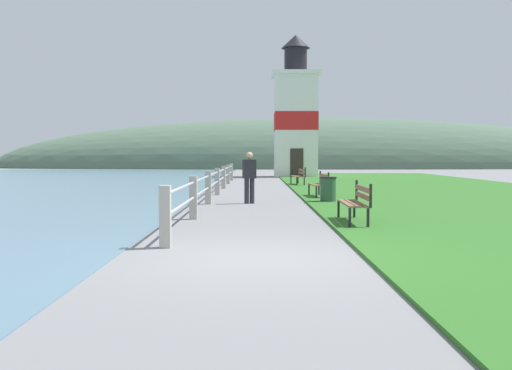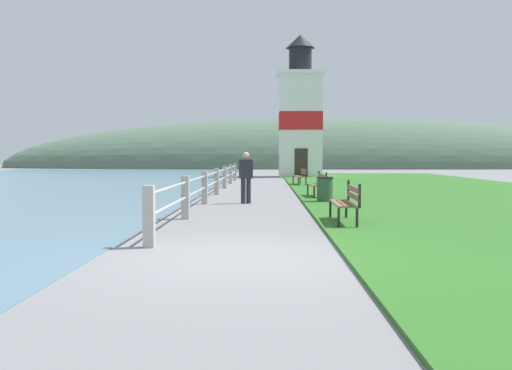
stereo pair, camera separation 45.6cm
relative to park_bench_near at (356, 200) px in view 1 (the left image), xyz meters
The scene contains 10 objects.
ground_plane 4.72m from the park_bench_near, 118.06° to the right, with size 160.00×160.00×0.00m, color slate.
grass_verge 12.51m from the park_bench_near, 64.46° to the left, with size 12.00×46.23×0.06m.
seawall_railing 10.16m from the park_bench_near, 111.32° to the left, with size 0.18×25.38×1.03m.
park_bench_near is the anchor object (origin of this frame).
park_bench_midway 7.83m from the park_bench_near, 89.36° to the left, with size 0.58×1.66×0.94m.
park_bench_far 16.25m from the park_bench_near, 90.09° to the left, with size 0.66×1.80×0.94m.
lighthouse 28.59m from the park_bench_near, 88.77° to the left, with size 3.39×3.39×10.05m.
person_strolling 6.00m from the park_bench_near, 113.74° to the left, with size 0.45×0.33×1.63m.
trash_bin 5.66m from the park_bench_near, 89.02° to the left, with size 0.54×0.54×0.84m.
distant_hillside 56.99m from the park_bench_near, 84.16° to the left, with size 80.00×16.00×12.00m.
Camera 1 is at (-0.00, -8.31, 1.52)m, focal length 40.00 mm.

